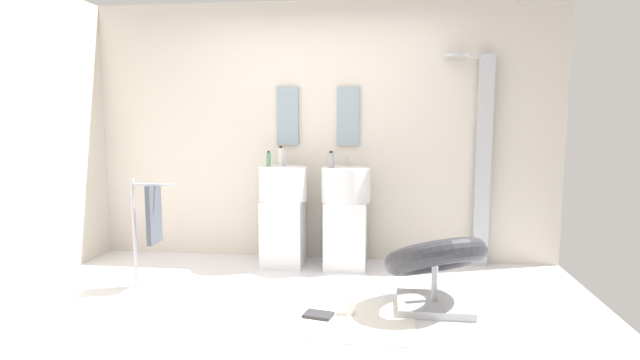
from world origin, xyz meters
TOP-DOWN VIEW (x-y plane):
  - ground_plane at (0.00, 0.00)m, footprint 4.80×3.60m
  - rear_partition at (0.00, 1.65)m, footprint 4.80×0.10m
  - pedestal_sink_left at (-0.31, 1.30)m, footprint 0.47×0.47m
  - pedestal_sink_right at (0.31, 1.30)m, footprint 0.47×0.47m
  - vanity_mirror_left at (-0.31, 1.58)m, footprint 0.22×0.03m
  - vanity_mirror_right at (0.31, 1.58)m, footprint 0.22×0.03m
  - shower_column at (1.61, 1.53)m, footprint 0.49×0.24m
  - lounge_chair at (1.06, 0.31)m, footprint 1.05×1.05m
  - towel_rack at (-1.28, 0.47)m, footprint 0.37×0.22m
  - area_rug at (0.38, 0.01)m, footprint 1.05×0.82m
  - magazine_charcoal at (0.20, 0.02)m, footprint 0.23×0.18m
  - coffee_mug at (0.43, 0.09)m, footprint 0.07×0.07m
  - soap_bottle_green at (-0.46, 1.37)m, footprint 0.04×0.04m
  - soap_bottle_grey at (0.16, 1.32)m, footprint 0.06×0.06m
  - soap_bottle_white at (-0.36, 1.46)m, footprint 0.06×0.06m

SIDE VIEW (x-z plane):
  - ground_plane at x=0.00m, z-range -0.04..0.00m
  - area_rug at x=0.38m, z-range 0.00..0.01m
  - magazine_charcoal at x=0.20m, z-range 0.01..0.03m
  - coffee_mug at x=0.43m, z-range 0.01..0.12m
  - lounge_chair at x=1.06m, z-range 0.03..0.67m
  - pedestal_sink_left at x=-0.31m, z-range -0.01..1.06m
  - pedestal_sink_right at x=0.31m, z-range -0.01..1.06m
  - towel_rack at x=-1.28m, z-range 0.15..1.10m
  - soap_bottle_green at x=-0.46m, z-range 0.97..1.12m
  - soap_bottle_grey at x=0.16m, z-range 0.97..1.13m
  - soap_bottle_white at x=-0.36m, z-range 0.97..1.16m
  - shower_column at x=1.61m, z-range 0.05..2.10m
  - rear_partition at x=0.00m, z-range 0.00..2.60m
  - vanity_mirror_left at x=-0.31m, z-range 1.17..1.76m
  - vanity_mirror_right at x=0.31m, z-range 1.17..1.76m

